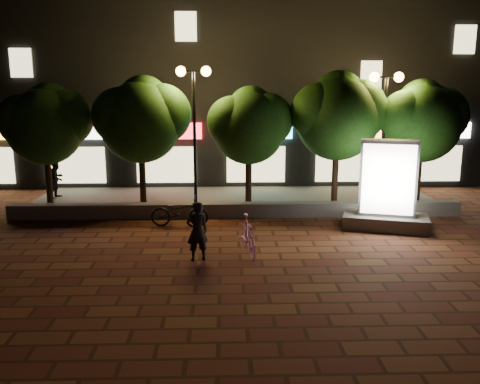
{
  "coord_description": "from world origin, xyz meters",
  "views": [
    {
      "loc": [
        -0.43,
        -13.61,
        4.69
      ],
      "look_at": [
        0.05,
        1.5,
        1.44
      ],
      "focal_mm": 38.22,
      "sensor_mm": 36.0,
      "label": 1
    }
  ],
  "objects_px": {
    "tree_far_right": "(423,118)",
    "scooter_parked": "(180,212)",
    "rider": "(197,231)",
    "street_lamp_left": "(194,101)",
    "pedestrian": "(57,178)",
    "tree_left": "(142,117)",
    "ad_kiosk": "(387,193)",
    "tree_mid": "(250,123)",
    "tree_far_left": "(46,121)",
    "tree_right": "(339,113)",
    "scooter_pink": "(248,236)",
    "street_lamp_right": "(385,105)"
  },
  "relations": [
    {
      "from": "scooter_parked",
      "to": "ad_kiosk",
      "type": "bearing_deg",
      "value": -93.78
    },
    {
      "from": "tree_mid",
      "to": "tree_far_right",
      "type": "height_order",
      "value": "tree_far_right"
    },
    {
      "from": "ad_kiosk",
      "to": "tree_far_right",
      "type": "bearing_deg",
      "value": 54.43
    },
    {
      "from": "street_lamp_right",
      "to": "tree_left",
      "type": "bearing_deg",
      "value": 178.32
    },
    {
      "from": "pedestrian",
      "to": "tree_far_left",
      "type": "bearing_deg",
      "value": -156.81
    },
    {
      "from": "tree_right",
      "to": "rider",
      "type": "distance_m",
      "value": 8.27
    },
    {
      "from": "tree_mid",
      "to": "rider",
      "type": "relative_size",
      "value": 2.78
    },
    {
      "from": "tree_left",
      "to": "street_lamp_left",
      "type": "distance_m",
      "value": 2.05
    },
    {
      "from": "scooter_parked",
      "to": "tree_far_left",
      "type": "bearing_deg",
      "value": 62.67
    },
    {
      "from": "scooter_pink",
      "to": "rider",
      "type": "relative_size",
      "value": 1.11
    },
    {
      "from": "tree_mid",
      "to": "street_lamp_right",
      "type": "xyz_separation_m",
      "value": [
        4.95,
        -0.26,
        0.68
      ]
    },
    {
      "from": "street_lamp_left",
      "to": "tree_far_right",
      "type": "bearing_deg",
      "value": 1.76
    },
    {
      "from": "tree_mid",
      "to": "pedestrian",
      "type": "xyz_separation_m",
      "value": [
        -7.77,
        1.53,
        -2.33
      ]
    },
    {
      "from": "scooter_parked",
      "to": "street_lamp_left",
      "type": "bearing_deg",
      "value": -9.7
    },
    {
      "from": "street_lamp_left",
      "to": "pedestrian",
      "type": "relative_size",
      "value": 3.22
    },
    {
      "from": "tree_far_left",
      "to": "rider",
      "type": "relative_size",
      "value": 2.86
    },
    {
      "from": "tree_right",
      "to": "scooter_pink",
      "type": "relative_size",
      "value": 2.81
    },
    {
      "from": "tree_mid",
      "to": "pedestrian",
      "type": "distance_m",
      "value": 8.25
    },
    {
      "from": "tree_left",
      "to": "tree_far_right",
      "type": "xyz_separation_m",
      "value": [
        10.5,
        -0.0,
        -0.08
      ]
    },
    {
      "from": "tree_far_left",
      "to": "tree_mid",
      "type": "relative_size",
      "value": 1.03
    },
    {
      "from": "tree_mid",
      "to": "street_lamp_left",
      "type": "bearing_deg",
      "value": -172.69
    },
    {
      "from": "tree_left",
      "to": "ad_kiosk",
      "type": "relative_size",
      "value": 1.65
    },
    {
      "from": "tree_far_right",
      "to": "rider",
      "type": "distance_m",
      "value": 10.47
    },
    {
      "from": "tree_far_right",
      "to": "ad_kiosk",
      "type": "height_order",
      "value": "tree_far_right"
    },
    {
      "from": "tree_mid",
      "to": "tree_far_right",
      "type": "relative_size",
      "value": 0.95
    },
    {
      "from": "tree_far_right",
      "to": "pedestrian",
      "type": "height_order",
      "value": "tree_far_right"
    },
    {
      "from": "tree_right",
      "to": "tree_far_right",
      "type": "height_order",
      "value": "tree_right"
    },
    {
      "from": "tree_mid",
      "to": "street_lamp_right",
      "type": "relative_size",
      "value": 0.9
    },
    {
      "from": "tree_mid",
      "to": "tree_left",
      "type": "bearing_deg",
      "value": 180.0
    },
    {
      "from": "scooter_pink",
      "to": "tree_far_left",
      "type": "bearing_deg",
      "value": 133.98
    },
    {
      "from": "tree_far_left",
      "to": "scooter_parked",
      "type": "relative_size",
      "value": 2.43
    },
    {
      "from": "tree_far_left",
      "to": "scooter_parked",
      "type": "height_order",
      "value": "tree_far_left"
    },
    {
      "from": "street_lamp_left",
      "to": "scooter_pink",
      "type": "bearing_deg",
      "value": -71.85
    },
    {
      "from": "tree_mid",
      "to": "tree_right",
      "type": "relative_size",
      "value": 0.89
    },
    {
      "from": "street_lamp_left",
      "to": "street_lamp_right",
      "type": "xyz_separation_m",
      "value": [
        7.0,
        0.0,
        -0.13
      ]
    },
    {
      "from": "tree_far_left",
      "to": "tree_far_right",
      "type": "bearing_deg",
      "value": 0.0
    },
    {
      "from": "street_lamp_right",
      "to": "scooter_pink",
      "type": "xyz_separation_m",
      "value": [
        -5.27,
        -5.27,
        -3.35
      ]
    },
    {
      "from": "tree_right",
      "to": "tree_far_right",
      "type": "relative_size",
      "value": 1.06
    },
    {
      "from": "tree_left",
      "to": "scooter_pink",
      "type": "height_order",
      "value": "tree_left"
    },
    {
      "from": "tree_right",
      "to": "rider",
      "type": "xyz_separation_m",
      "value": [
        -5.01,
        -5.97,
        -2.76
      ]
    },
    {
      "from": "ad_kiosk",
      "to": "pedestrian",
      "type": "relative_size",
      "value": 1.84
    },
    {
      "from": "tree_right",
      "to": "rider",
      "type": "relative_size",
      "value": 3.13
    },
    {
      "from": "tree_far_right",
      "to": "scooter_parked",
      "type": "distance_m",
      "value": 9.77
    },
    {
      "from": "tree_mid",
      "to": "tree_right",
      "type": "bearing_deg",
      "value": 0.0
    },
    {
      "from": "street_lamp_right",
      "to": "rider",
      "type": "relative_size",
      "value": 3.08
    },
    {
      "from": "tree_left",
      "to": "pedestrian",
      "type": "bearing_deg",
      "value": 157.96
    },
    {
      "from": "tree_far_right",
      "to": "scooter_pink",
      "type": "height_order",
      "value": "tree_far_right"
    },
    {
      "from": "tree_left",
      "to": "scooter_parked",
      "type": "xyz_separation_m",
      "value": [
        1.54,
        -2.62,
        -2.95
      ]
    },
    {
      "from": "tree_left",
      "to": "tree_mid",
      "type": "height_order",
      "value": "tree_left"
    },
    {
      "from": "tree_left",
      "to": "scooter_pink",
      "type": "xyz_separation_m",
      "value": [
        3.67,
        -5.53,
        -2.9
      ]
    }
  ]
}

